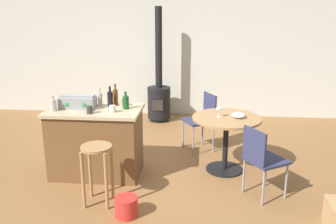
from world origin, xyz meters
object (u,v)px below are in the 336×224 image
(folding_chair_far, at_px, (203,117))
(kitchen_island, at_px, (96,142))
(toolbox, at_px, (78,102))
(wine_glass, at_px, (219,109))
(bottle_1, at_px, (53,105))
(cup_1, at_px, (113,109))
(bottle_3, at_px, (126,102))
(serving_bowl, at_px, (238,115))
(cup_2, at_px, (90,110))
(cup_0, at_px, (122,102))
(bottle_0, at_px, (110,99))
(wood_stove, at_px, (159,95))
(bottle_2, at_px, (100,99))
(bottle_4, at_px, (115,96))
(folding_chair_near, at_px, (262,157))
(wooden_stool, at_px, (97,162))
(dining_table, at_px, (226,130))
(plastic_bucket, at_px, (126,207))

(folding_chair_far, bearing_deg, kitchen_island, -144.77)
(toolbox, xyz_separation_m, wine_glass, (1.80, 0.22, -0.11))
(bottle_1, relative_size, cup_1, 1.76)
(bottle_3, relative_size, serving_bowl, 1.24)
(cup_2, xyz_separation_m, serving_bowl, (1.83, 0.45, -0.15))
(cup_0, distance_m, cup_1, 0.30)
(cup_2, bearing_deg, cup_0, 49.61)
(toolbox, relative_size, cup_1, 4.00)
(serving_bowl, bearing_deg, bottle_3, -172.04)
(toolbox, relative_size, bottle_0, 1.69)
(wood_stove, bearing_deg, toolbox, -107.61)
(bottle_2, height_order, bottle_4, bottle_4)
(folding_chair_far, height_order, bottle_2, bottle_2)
(bottle_2, relative_size, serving_bowl, 1.32)
(bottle_4, xyz_separation_m, serving_bowl, (1.61, 0.00, -0.21))
(bottle_3, bearing_deg, cup_0, 120.47)
(folding_chair_far, relative_size, bottle_1, 4.42)
(folding_chair_near, bearing_deg, bottle_4, 159.52)
(wood_stove, height_order, cup_2, wood_stove)
(toolbox, distance_m, bottle_0, 0.41)
(bottle_1, xyz_separation_m, wine_glass, (2.06, 0.39, -0.11))
(wooden_stool, xyz_separation_m, cup_2, (-0.22, 0.54, 0.43))
(dining_table, height_order, serving_bowl, serving_bowl)
(bottle_3, bearing_deg, cup_1, -127.36)
(bottle_0, distance_m, bottle_4, 0.12)
(wooden_stool, xyz_separation_m, folding_chair_near, (1.82, 0.31, -0.01))
(wood_stove, bearing_deg, bottle_0, -99.01)
(wine_glass, distance_m, plastic_bucket, 1.75)
(folding_chair_far, height_order, cup_1, cup_1)
(wood_stove, xyz_separation_m, bottle_3, (-0.14, -2.36, 0.46))
(bottle_1, distance_m, serving_bowl, 2.35)
(bottle_0, distance_m, bottle_3, 0.24)
(bottle_2, height_order, serving_bowl, bottle_2)
(dining_table, height_order, bottle_2, bottle_2)
(folding_chair_near, distance_m, toolbox, 2.36)
(bottle_0, distance_m, cup_1, 0.28)
(dining_table, xyz_separation_m, bottle_3, (-1.29, -0.21, 0.41))
(toolbox, distance_m, plastic_bucket, 1.55)
(bottle_3, bearing_deg, wine_glass, 9.78)
(bottle_4, xyz_separation_m, cup_1, (0.05, -0.37, -0.06))
(dining_table, xyz_separation_m, cup_1, (-1.42, -0.38, 0.36))
(cup_1, relative_size, wine_glass, 0.78)
(cup_0, bearing_deg, folding_chair_near, -19.40)
(bottle_2, distance_m, wine_glass, 1.55)
(dining_table, height_order, folding_chair_near, folding_chair_near)
(toolbox, bearing_deg, wine_glass, 7.02)
(cup_1, bearing_deg, folding_chair_near, -9.97)
(kitchen_island, xyz_separation_m, bottle_2, (0.04, 0.16, 0.53))
(folding_chair_near, height_order, folding_chair_far, folding_chair_far)
(bottle_1, relative_size, bottle_2, 0.83)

